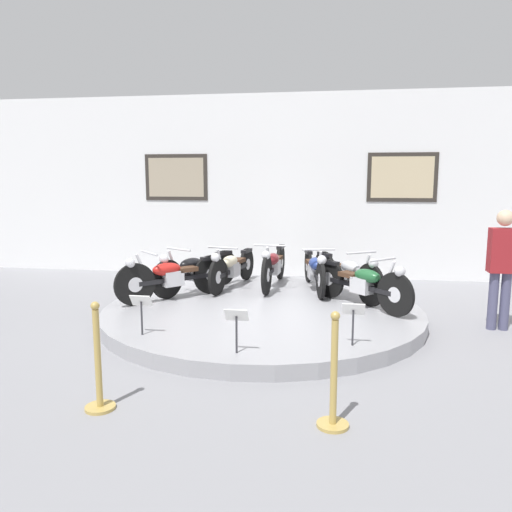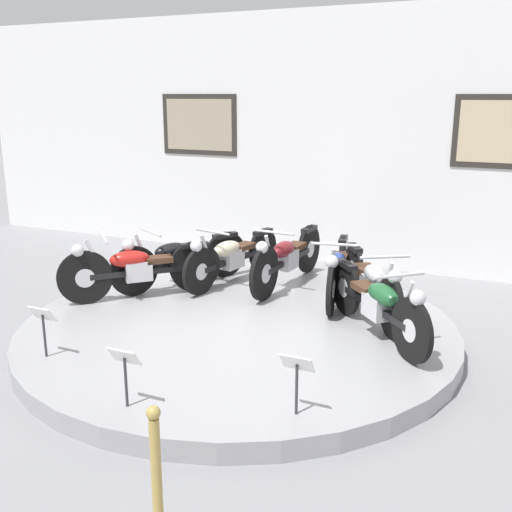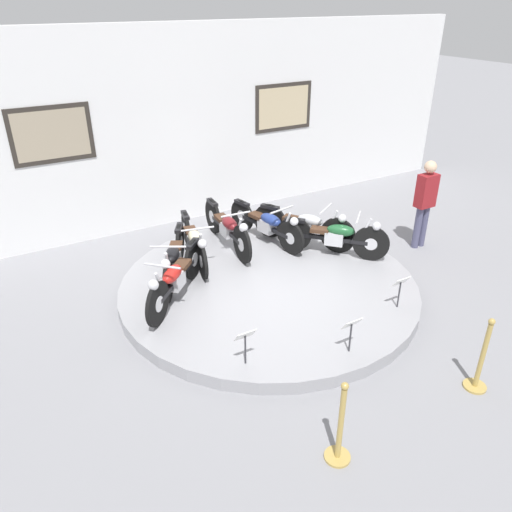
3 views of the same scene
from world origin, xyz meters
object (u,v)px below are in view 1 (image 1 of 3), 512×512
object	(u,v)px
motorcycle_blue	(314,269)
info_placard_front_right	(353,315)
motorcycle_black	(196,270)
motorcycle_cream	(232,267)
motorcycle_maroon	(274,265)
motorcycle_red	(172,276)
info_placard_front_left	(141,306)
motorcycle_silver	(347,273)
motorcycle_green	(362,282)
stanchion_post_right_of_entry	(333,389)
stanchion_post_left_of_entry	(99,374)
visitor_standing	(502,263)
info_placard_front_centre	(236,321)

from	to	relation	value
motorcycle_blue	info_placard_front_right	distance (m)	2.90
motorcycle_black	motorcycle_cream	world-z (taller)	motorcycle_black
motorcycle_maroon	motorcycle_cream	bearing A→B (deg)	-167.12
motorcycle_red	info_placard_front_left	world-z (taller)	motorcycle_red
motorcycle_cream	motorcycle_blue	xyz separation A→B (m)	(1.46, 0.00, 0.00)
motorcycle_black	info_placard_front_left	xyz separation A→B (m)	(-0.01, -2.40, -0.02)
motorcycle_cream	motorcycle_silver	world-z (taller)	motorcycle_silver
motorcycle_maroon	motorcycle_blue	size ratio (longest dim) A/B	1.05
motorcycle_green	stanchion_post_right_of_entry	world-z (taller)	stanchion_post_right_of_entry
motorcycle_red	stanchion_post_left_of_entry	size ratio (longest dim) A/B	1.43
motorcycle_blue	motorcycle_silver	world-z (taller)	motorcycle_silver
motorcycle_red	motorcycle_cream	xyz separation A→B (m)	(0.75, 1.04, -0.02)
info_placard_front_right	stanchion_post_right_of_entry	world-z (taller)	stanchion_post_right_of_entry
visitor_standing	stanchion_post_right_of_entry	world-z (taller)	visitor_standing
motorcycle_black	motorcycle_silver	size ratio (longest dim) A/B	1.01
motorcycle_blue	info_placard_front_centre	xyz separation A→B (m)	(-0.73, -3.30, -0.01)
visitor_standing	info_placard_front_centre	bearing A→B (deg)	-148.80
motorcycle_green	stanchion_post_right_of_entry	bearing A→B (deg)	-96.92
motorcycle_maroon	visitor_standing	distance (m)	3.67
motorcycle_silver	motorcycle_green	world-z (taller)	motorcycle_silver
motorcycle_black	stanchion_post_right_of_entry	world-z (taller)	stanchion_post_right_of_entry
motorcycle_red	motorcycle_silver	bearing A→B (deg)	12.37
visitor_standing	motorcycle_green	bearing A→B (deg)	173.10
motorcycle_silver	visitor_standing	xyz separation A→B (m)	(2.08, -0.83, 0.37)
motorcycle_maroon	motorcycle_blue	world-z (taller)	motorcycle_maroon
motorcycle_maroon	info_placard_front_left	world-z (taller)	motorcycle_maroon
motorcycle_black	visitor_standing	world-z (taller)	visitor_standing
info_placard_front_centre	stanchion_post_right_of_entry	world-z (taller)	stanchion_post_right_of_entry
motorcycle_maroon	motorcycle_silver	world-z (taller)	motorcycle_maroon
visitor_standing	info_placard_front_right	bearing A→B (deg)	-142.75
stanchion_post_right_of_entry	motorcycle_cream	bearing A→B (deg)	111.99
info_placard_front_centre	stanchion_post_right_of_entry	xyz separation A→B (m)	(1.07, -1.15, -0.22)
stanchion_post_left_of_entry	motorcycle_blue	bearing A→B (deg)	68.01
motorcycle_blue	info_placard_front_left	world-z (taller)	motorcycle_blue
motorcycle_cream	motorcycle_green	bearing A→B (deg)	-25.22
motorcycle_maroon	info_placard_front_left	bearing A→B (deg)	-113.08
motorcycle_green	info_placard_front_centre	distance (m)	2.70
stanchion_post_right_of_entry	motorcycle_green	bearing A→B (deg)	83.08
motorcycle_maroon	motorcycle_green	distance (m)	1.91
motorcycle_maroon	motorcycle_silver	xyz separation A→B (m)	(1.27, -0.60, -0.01)
motorcycle_silver	info_placard_front_right	world-z (taller)	motorcycle_silver
motorcycle_cream	motorcycle_black	bearing A→B (deg)	-141.13
info_placard_front_right	stanchion_post_left_of_entry	world-z (taller)	stanchion_post_left_of_entry
motorcycle_green	stanchion_post_right_of_entry	xyz separation A→B (m)	(-0.41, -3.40, -0.23)
motorcycle_red	info_placard_front_centre	xyz separation A→B (m)	(1.48, -2.26, -0.02)
motorcycle_silver	info_placard_front_centre	size ratio (longest dim) A/B	3.38
info_placard_front_left	stanchion_post_left_of_entry	world-z (taller)	stanchion_post_left_of_entry
motorcycle_red	motorcycle_maroon	xyz separation A→B (m)	(1.48, 1.20, 0.01)
info_placard_front_right	stanchion_post_right_of_entry	size ratio (longest dim) A/B	0.50
motorcycle_blue	stanchion_post_right_of_entry	xyz separation A→B (m)	(0.34, -4.44, -0.22)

